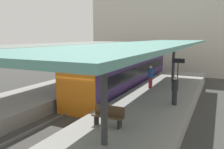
{
  "coord_description": "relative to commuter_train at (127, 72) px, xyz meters",
  "views": [
    {
      "loc": [
        7.33,
        -11.7,
        4.79
      ],
      "look_at": [
        -0.01,
        3.77,
        1.95
      ],
      "focal_mm": 36.87,
      "sensor_mm": 36.0,
      "label": 1
    }
  ],
  "objects": [
    {
      "name": "ground_plane",
      "position": [
        0.0,
        -6.71,
        -1.73
      ],
      "size": [
        80.0,
        80.0,
        0.0
      ],
      "primitive_type": "plane",
      "color": "#383835"
    },
    {
      "name": "platform_left",
      "position": [
        -3.8,
        -6.71,
        -1.23
      ],
      "size": [
        4.4,
        28.0,
        1.0
      ],
      "primitive_type": "cube",
      "color": "gray",
      "rests_on": "ground_plane"
    },
    {
      "name": "platform_right",
      "position": [
        3.8,
        -6.71,
        -1.23
      ],
      "size": [
        4.4,
        28.0,
        1.0
      ],
      "primitive_type": "cube",
      "color": "gray",
      "rests_on": "ground_plane"
    },
    {
      "name": "track_ballast",
      "position": [
        0.0,
        -6.71,
        -1.63
      ],
      "size": [
        3.2,
        28.0,
        0.2
      ],
      "primitive_type": "cube",
      "color": "#423F3D",
      "rests_on": "ground_plane"
    },
    {
      "name": "rail_near_side",
      "position": [
        -0.72,
        -6.71,
        -1.46
      ],
      "size": [
        0.08,
        28.0,
        0.14
      ],
      "primitive_type": "cube",
      "color": "slate",
      "rests_on": "track_ballast"
    },
    {
      "name": "rail_far_side",
      "position": [
        0.72,
        -6.71,
        -1.46
      ],
      "size": [
        0.08,
        28.0,
        0.14
      ],
      "primitive_type": "cube",
      "color": "slate",
      "rests_on": "track_ballast"
    },
    {
      "name": "commuter_train",
      "position": [
        0.0,
        0.0,
        0.0
      ],
      "size": [
        2.78,
        15.77,
        3.1
      ],
      "color": "#472D6B",
      "rests_on": "track_ballast"
    },
    {
      "name": "canopy_left",
      "position": [
        -3.8,
        -5.31,
        2.39
      ],
      "size": [
        4.18,
        21.0,
        3.23
      ],
      "color": "#333335",
      "rests_on": "platform_left"
    },
    {
      "name": "canopy_right",
      "position": [
        3.8,
        -5.31,
        2.58
      ],
      "size": [
        4.18,
        21.0,
        3.44
      ],
      "color": "#333335",
      "rests_on": "platform_right"
    },
    {
      "name": "platform_bench",
      "position": [
        3.16,
        -9.97,
        -0.26
      ],
      "size": [
        1.4,
        0.41,
        0.86
      ],
      "color": "black",
      "rests_on": "platform_right"
    },
    {
      "name": "platform_sign",
      "position": [
        4.58,
        -1.4,
        0.9
      ],
      "size": [
        0.9,
        0.08,
        2.21
      ],
      "color": "#262628",
      "rests_on": "platform_right"
    },
    {
      "name": "passenger_near_bench",
      "position": [
        2.75,
        -2.1,
        0.14
      ],
      "size": [
        0.36,
        0.36,
        1.67
      ],
      "color": "maroon",
      "rests_on": "platform_right"
    },
    {
      "name": "passenger_mid_platform",
      "position": [
        5.15,
        -5.66,
        0.11
      ],
      "size": [
        0.36,
        0.36,
        1.62
      ],
      "color": "#232328",
      "rests_on": "platform_right"
    },
    {
      "name": "station_building_backdrop",
      "position": [
        -0.22,
        13.29,
        3.77
      ],
      "size": [
        18.0,
        6.0,
        11.0
      ],
      "primitive_type": "cube",
      "color": "beige",
      "rests_on": "ground_plane"
    }
  ]
}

